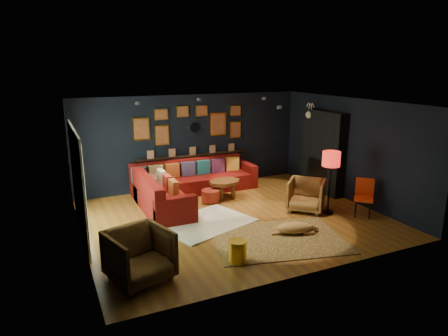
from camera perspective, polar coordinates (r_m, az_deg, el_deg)
name	(u,v)px	position (r m, az deg, el deg)	size (l,w,h in m)	color
floor	(234,218)	(9.14, 1.46, -7.18)	(6.50, 6.50, 0.00)	brown
room_walls	(235,150)	(8.68, 1.52, 2.64)	(6.50, 6.50, 6.50)	black
sectional	(182,187)	(10.40, -5.96, -2.66)	(3.41, 2.69, 0.86)	maroon
ledge	(193,155)	(11.24, -4.50, 1.83)	(3.20, 0.12, 0.04)	black
gallery_wall	(191,124)	(11.11, -4.72, 6.33)	(3.15, 0.04, 1.02)	yellow
sunburst_mirror	(195,127)	(11.17, -4.17, 5.82)	(0.47, 0.16, 0.47)	silver
fireplace	(322,154)	(11.18, 13.83, 1.91)	(0.31, 1.60, 2.20)	black
deer_head	(314,114)	(11.43, 12.77, 7.48)	(0.50, 0.28, 0.45)	white
sliding_door	(78,182)	(8.56, -20.13, -1.85)	(0.06, 2.80, 2.20)	white
ceiling_spots	(220,102)	(9.26, -0.64, 9.44)	(3.30, 2.50, 0.06)	black
shag_rug	(206,223)	(8.87, -2.65, -7.81)	(1.95, 1.42, 0.03)	silver
leopard_rug	(278,239)	(8.17, 7.75, -10.01)	(2.58, 1.84, 0.01)	tan
coffee_table	(225,184)	(10.37, 0.10, -2.27)	(1.00, 0.83, 0.45)	brown
pouf	(211,196)	(10.10, -1.93, -3.98)	(0.46, 0.46, 0.30)	maroon
armchair_left	(139,253)	(6.65, -12.00, -11.79)	(0.91, 0.85, 0.94)	#C2833D
armchair_right	(306,194)	(9.68, 11.66, -3.61)	(0.81, 0.76, 0.83)	#C2833D
gold_stool	(237,251)	(7.16, 1.94, -11.83)	(0.33, 0.33, 0.41)	yellow
orange_chair	(364,194)	(9.69, 19.37, -3.56)	(0.58, 0.58, 0.87)	black
floor_lamp	(331,162)	(9.40, 15.05, 0.84)	(0.41, 0.41, 1.48)	black
dog	(295,226)	(8.40, 10.08, -8.14)	(1.03, 0.51, 0.32)	#B47549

